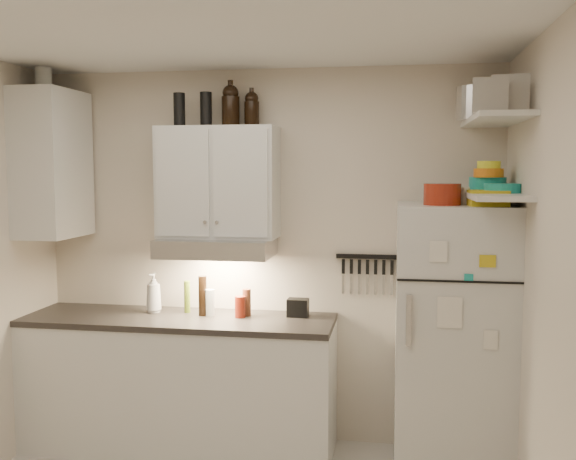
# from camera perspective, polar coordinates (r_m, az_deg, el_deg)

# --- Properties ---
(ceiling) EXTENTS (3.20, 3.00, 0.02)m
(ceiling) POSITION_cam_1_polar(r_m,az_deg,el_deg) (3.09, -7.71, 18.39)
(ceiling) COLOR white
(ceiling) RESTS_ON ground
(back_wall) EXTENTS (3.20, 0.02, 2.60)m
(back_wall) POSITION_cam_1_polar(r_m,az_deg,el_deg) (4.52, -1.87, -2.39)
(back_wall) COLOR beige
(back_wall) RESTS_ON ground
(right_wall) EXTENTS (0.02, 3.00, 2.60)m
(right_wall) POSITION_cam_1_polar(r_m,az_deg,el_deg) (3.04, 23.34, -6.69)
(right_wall) COLOR beige
(right_wall) RESTS_ON ground
(base_cabinet) EXTENTS (2.10, 0.60, 0.88)m
(base_cabinet) POSITION_cam_1_polar(r_m,az_deg,el_deg) (4.57, -9.59, -13.48)
(base_cabinet) COLOR silver
(base_cabinet) RESTS_ON floor
(countertop) EXTENTS (2.10, 0.62, 0.04)m
(countertop) POSITION_cam_1_polar(r_m,az_deg,el_deg) (4.44, -9.69, -7.85)
(countertop) COLOR #2C2826
(countertop) RESTS_ON base_cabinet
(upper_cabinet) EXTENTS (0.80, 0.33, 0.75)m
(upper_cabinet) POSITION_cam_1_polar(r_m,az_deg,el_deg) (4.38, -6.20, 4.23)
(upper_cabinet) COLOR silver
(upper_cabinet) RESTS_ON back_wall
(side_cabinet) EXTENTS (0.33, 0.55, 1.00)m
(side_cabinet) POSITION_cam_1_polar(r_m,az_deg,el_deg) (4.69, -20.21, 5.53)
(side_cabinet) COLOR silver
(side_cabinet) RESTS_ON left_wall
(range_hood) EXTENTS (0.76, 0.46, 0.12)m
(range_hood) POSITION_cam_1_polar(r_m,az_deg,el_deg) (4.35, -6.37, -1.53)
(range_hood) COLOR silver
(range_hood) RESTS_ON back_wall
(fridge) EXTENTS (0.70, 0.68, 1.70)m
(fridge) POSITION_cam_1_polar(r_m,az_deg,el_deg) (4.20, 14.39, -9.44)
(fridge) COLOR silver
(fridge) RESTS_ON floor
(shelf_hi) EXTENTS (0.30, 0.95, 0.03)m
(shelf_hi) POSITION_cam_1_polar(r_m,az_deg,el_deg) (3.96, 17.95, 9.31)
(shelf_hi) COLOR silver
(shelf_hi) RESTS_ON right_wall
(shelf_lo) EXTENTS (0.30, 0.95, 0.03)m
(shelf_lo) POSITION_cam_1_polar(r_m,az_deg,el_deg) (3.95, 17.77, 2.93)
(shelf_lo) COLOR silver
(shelf_lo) RESTS_ON right_wall
(knife_strip) EXTENTS (0.42, 0.02, 0.03)m
(knife_strip) POSITION_cam_1_polar(r_m,az_deg,el_deg) (4.41, 7.03, -2.36)
(knife_strip) COLOR black
(knife_strip) RESTS_ON back_wall
(dutch_oven) EXTENTS (0.22, 0.22, 0.13)m
(dutch_oven) POSITION_cam_1_polar(r_m,az_deg,el_deg) (3.96, 13.55, 3.11)
(dutch_oven) COLOR maroon
(dutch_oven) RESTS_ON fridge
(book_stack) EXTENTS (0.22, 0.28, 0.09)m
(book_stack) POSITION_cam_1_polar(r_m,az_deg,el_deg) (3.96, 17.27, 2.74)
(book_stack) COLOR gold
(book_stack) RESTS_ON fridge
(spice_jar) EXTENTS (0.07, 0.07, 0.11)m
(spice_jar) POSITION_cam_1_polar(r_m,az_deg,el_deg) (4.04, 15.42, 2.94)
(spice_jar) COLOR silver
(spice_jar) RESTS_ON fridge
(stock_pot) EXTENTS (0.36, 0.36, 0.20)m
(stock_pot) POSITION_cam_1_polar(r_m,az_deg,el_deg) (4.18, 16.64, 10.72)
(stock_pot) COLOR silver
(stock_pot) RESTS_ON shelf_hi
(tin_a) EXTENTS (0.26, 0.24, 0.22)m
(tin_a) POSITION_cam_1_polar(r_m,az_deg,el_deg) (3.91, 19.32, 11.17)
(tin_a) COLOR #AAAAAD
(tin_a) RESTS_ON shelf_hi
(tin_b) EXTENTS (0.20, 0.20, 0.18)m
(tin_b) POSITION_cam_1_polar(r_m,az_deg,el_deg) (3.70, 17.51, 11.26)
(tin_b) COLOR #AAAAAD
(tin_b) RESTS_ON shelf_hi
(bowl_teal) EXTENTS (0.22, 0.22, 0.09)m
(bowl_teal) POSITION_cam_1_polar(r_m,az_deg,el_deg) (4.17, 17.31, 3.89)
(bowl_teal) COLOR teal
(bowl_teal) RESTS_ON shelf_lo
(bowl_orange) EXTENTS (0.18, 0.18, 0.05)m
(bowl_orange) POSITION_cam_1_polar(r_m,az_deg,el_deg) (4.11, 17.40, 4.87)
(bowl_orange) COLOR orange
(bowl_orange) RESTS_ON bowl_teal
(bowl_yellow) EXTENTS (0.14, 0.14, 0.04)m
(bowl_yellow) POSITION_cam_1_polar(r_m,az_deg,el_deg) (4.11, 17.42, 5.55)
(bowl_yellow) COLOR yellow
(bowl_yellow) RESTS_ON bowl_orange
(plates) EXTENTS (0.27, 0.27, 0.06)m
(plates) POSITION_cam_1_polar(r_m,az_deg,el_deg) (3.99, 18.59, 3.54)
(plates) COLOR teal
(plates) RESTS_ON shelf_lo
(growler_a) EXTENTS (0.16, 0.16, 0.29)m
(growler_a) POSITION_cam_1_polar(r_m,az_deg,el_deg) (4.42, -5.12, 10.98)
(growler_a) COLOR black
(growler_a) RESTS_ON upper_cabinet
(growler_b) EXTENTS (0.11, 0.11, 0.24)m
(growler_b) POSITION_cam_1_polar(r_m,az_deg,el_deg) (4.42, -3.24, 10.70)
(growler_b) COLOR black
(growler_b) RESTS_ON upper_cabinet
(thermos_a) EXTENTS (0.09, 0.09, 0.23)m
(thermos_a) POSITION_cam_1_polar(r_m,az_deg,el_deg) (4.43, -7.30, 10.58)
(thermos_a) COLOR black
(thermos_a) RESTS_ON upper_cabinet
(thermos_b) EXTENTS (0.10, 0.10, 0.22)m
(thermos_b) POSITION_cam_1_polar(r_m,az_deg,el_deg) (4.43, -9.63, 10.49)
(thermos_b) COLOR black
(thermos_b) RESTS_ON upper_cabinet
(side_jar) EXTENTS (0.12, 0.12, 0.15)m
(side_jar) POSITION_cam_1_polar(r_m,az_deg,el_deg) (4.73, -20.92, 12.47)
(side_jar) COLOR silver
(side_jar) RESTS_ON side_cabinet
(soap_bottle) EXTENTS (0.14, 0.14, 0.31)m
(soap_bottle) POSITION_cam_1_polar(r_m,az_deg,el_deg) (4.57, -11.87, -5.29)
(soap_bottle) COLOR silver
(soap_bottle) RESTS_ON countertop
(pepper_mill) EXTENTS (0.07, 0.07, 0.18)m
(pepper_mill) POSITION_cam_1_polar(r_m,az_deg,el_deg) (4.39, -3.69, -6.44)
(pepper_mill) COLOR brown
(pepper_mill) RESTS_ON countertop
(oil_bottle) EXTENTS (0.05, 0.05, 0.22)m
(oil_bottle) POSITION_cam_1_polar(r_m,az_deg,el_deg) (4.53, -8.96, -5.88)
(oil_bottle) COLOR #5B741D
(oil_bottle) RESTS_ON countertop
(vinegar_bottle) EXTENTS (0.07, 0.07, 0.27)m
(vinegar_bottle) POSITION_cam_1_polar(r_m,az_deg,el_deg) (4.42, -7.60, -5.82)
(vinegar_bottle) COLOR black
(vinegar_bottle) RESTS_ON countertop
(clear_bottle) EXTENTS (0.08, 0.08, 0.18)m
(clear_bottle) POSITION_cam_1_polar(r_m,az_deg,el_deg) (4.41, -6.93, -6.44)
(clear_bottle) COLOR silver
(clear_bottle) RESTS_ON countertop
(red_jar) EXTENTS (0.09, 0.09, 0.14)m
(red_jar) POSITION_cam_1_polar(r_m,az_deg,el_deg) (4.35, -4.28, -6.83)
(red_jar) COLOR maroon
(red_jar) RESTS_ON countertop
(caddy) EXTENTS (0.14, 0.10, 0.12)m
(caddy) POSITION_cam_1_polar(r_m,az_deg,el_deg) (4.37, 0.89, -6.91)
(caddy) COLOR black
(caddy) RESTS_ON countertop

